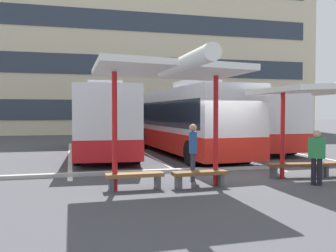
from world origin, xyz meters
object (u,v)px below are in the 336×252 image
at_px(waiting_shelter_1, 329,90).
at_px(waiting_passenger_0, 193,148).
at_px(coach_bus_2, 237,120).
at_px(bench_1, 200,175).
at_px(coach_bus_0, 104,121).
at_px(bench_0, 135,177).
at_px(waiting_passenger_1, 317,154).
at_px(waiting_shelter_0, 170,72).
at_px(coach_bus_1, 186,122).
at_px(bench_2, 297,167).

bearing_deg(waiting_shelter_1, waiting_passenger_0, 172.84).
xyz_separation_m(coach_bus_2, waiting_shelter_1, (-1.34, -9.64, 1.16)).
relative_size(coach_bus_2, waiting_shelter_1, 2.04).
xyz_separation_m(coach_bus_2, bench_1, (-5.80, -10.03, -1.29)).
distance_m(coach_bus_0, bench_0, 9.48).
distance_m(bench_1, waiting_passenger_1, 3.42).
bearing_deg(waiting_passenger_1, coach_bus_2, 76.86).
distance_m(waiting_shelter_0, waiting_shelter_1, 5.40).
bearing_deg(bench_1, coach_bus_0, 100.70).
bearing_deg(coach_bus_1, bench_0, -116.59).
height_order(coach_bus_2, bench_2, coach_bus_2).
relative_size(coach_bus_2, bench_1, 6.73).
relative_size(bench_0, bench_2, 0.82).
distance_m(coach_bus_0, coach_bus_1, 4.22).
bearing_deg(coach_bus_0, bench_1, -79.30).
height_order(waiting_shelter_1, bench_2, waiting_shelter_1).
xyz_separation_m(bench_2, waiting_passenger_1, (-0.23, -1.31, 0.56)).
height_order(bench_1, waiting_passenger_1, waiting_passenger_1).
height_order(coach_bus_1, bench_1, coach_bus_1).
bearing_deg(waiting_passenger_0, coach_bus_0, 102.54).
bearing_deg(waiting_passenger_0, waiting_shelter_0, -133.19).
xyz_separation_m(bench_1, waiting_passenger_1, (3.32, -0.57, 0.56)).
xyz_separation_m(waiting_shelter_0, waiting_passenger_0, (1.01, 1.08, -2.15)).
bearing_deg(coach_bus_2, waiting_shelter_1, -97.93).
bearing_deg(bench_2, bench_0, -173.69).
distance_m(coach_bus_2, waiting_passenger_1, 10.91).
bearing_deg(coach_bus_1, waiting_shelter_0, -110.35).
height_order(bench_0, waiting_shelter_1, waiting_shelter_1).
height_order(coach_bus_1, coach_bus_2, coach_bus_2).
xyz_separation_m(coach_bus_1, bench_1, (-2.08, -7.90, -1.27)).
xyz_separation_m(coach_bus_0, waiting_passenger_1, (5.13, -10.11, -0.72)).
bearing_deg(bench_2, coach_bus_0, 121.32).
bearing_deg(waiting_passenger_0, waiting_passenger_1, -25.12).
distance_m(coach_bus_2, bench_0, 12.54).
height_order(bench_0, bench_1, same).
relative_size(bench_2, waiting_passenger_1, 1.21).
bearing_deg(bench_1, waiting_shelter_1, 4.98).
relative_size(coach_bus_0, waiting_passenger_0, 6.82).
relative_size(coach_bus_2, bench_2, 5.49).
xyz_separation_m(bench_1, waiting_shelter_1, (4.46, 0.39, 2.45)).
bearing_deg(coach_bus_2, waiting_passenger_1, -103.14).
bearing_deg(waiting_shelter_0, bench_1, 9.03).
relative_size(bench_0, waiting_passenger_1, 0.99).
bearing_deg(coach_bus_0, waiting_shelter_0, -84.68).
xyz_separation_m(bench_0, bench_2, (5.36, 0.59, 0.01)).
bearing_deg(waiting_passenger_0, bench_2, -3.33).
bearing_deg(coach_bus_2, waiting_shelter_0, -123.36).
distance_m(bench_0, waiting_passenger_1, 5.20).
xyz_separation_m(coach_bus_0, coach_bus_2, (7.60, 0.49, 0.01)).
bearing_deg(bench_0, coach_bus_1, 63.41).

